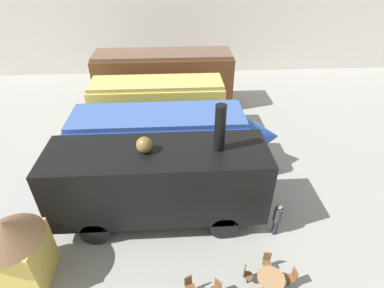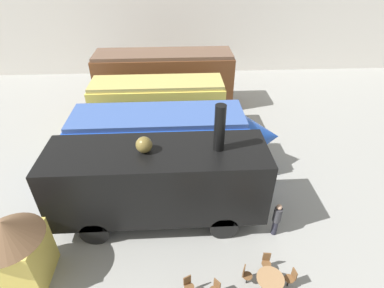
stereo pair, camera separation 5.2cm
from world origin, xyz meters
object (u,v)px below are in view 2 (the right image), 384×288
Objects in this scene: streamlined_locomotive at (174,138)px; ticket_kiosk at (14,248)px; passenger_coach_wooden at (164,75)px; passenger_coach_vintage at (158,103)px; visitor_person at (277,218)px; steam_locomotive at (159,180)px; cafe_table_mid at (270,281)px.

streamlined_locomotive is 3.53× the size of ticket_kiosk.
passenger_coach_wooden is at bearing 70.60° from ticket_kiosk.
passenger_coach_wooden is at bearing 85.47° from passenger_coach_vintage.
ticket_kiosk reaches higher than visitor_person.
steam_locomotive is 5.64m from ticket_kiosk.
cafe_table_mid is 0.57× the size of visitor_person.
visitor_person is at bearing -13.69° from steam_locomotive.
streamlined_locomotive is at bearing -85.14° from passenger_coach_wooden.
ticket_kiosk is (-5.60, -6.16, -0.35)m from streamlined_locomotive.
visitor_person is at bearing -68.82° from passenger_coach_wooden.
passenger_coach_wooden is 5.72× the size of visitor_person.
cafe_table_mid is 8.98m from ticket_kiosk.
steam_locomotive reaches higher than passenger_coach_wooden.
visitor_person is (4.85, -1.18, -1.33)m from steam_locomotive.
ticket_kiosk is (-4.93, -14.00, -0.77)m from passenger_coach_wooden.
passenger_coach_vintage reaches higher than ticket_kiosk.
passenger_coach_wooden is 14.87m from ticket_kiosk.
steam_locomotive is 5.17m from visitor_person.
ticket_kiosk is (-9.78, -1.48, 0.74)m from visitor_person.
steam_locomotive is at bearing -90.00° from passenger_coach_wooden.
passenger_coach_wooden is at bearing 90.00° from steam_locomotive.
visitor_person is 0.57× the size of ticket_kiosk.
passenger_coach_wooden is 15.65m from cafe_table_mid.
cafe_table_mid is at bearing -65.66° from streamlined_locomotive.
visitor_person is at bearing 69.76° from cafe_table_mid.
steam_locomotive is at bearing -100.84° from streamlined_locomotive.
ticket_kiosk is (-8.85, 1.04, 1.05)m from cafe_table_mid.
streamlined_locomotive is at bearing 79.16° from steam_locomotive.
passenger_coach_vintage is at bearing -94.53° from passenger_coach_wooden.
streamlined_locomotive is 6.21× the size of visitor_person.
streamlined_locomotive is at bearing 47.71° from ticket_kiosk.
passenger_coach_vintage is 0.76× the size of streamlined_locomotive.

